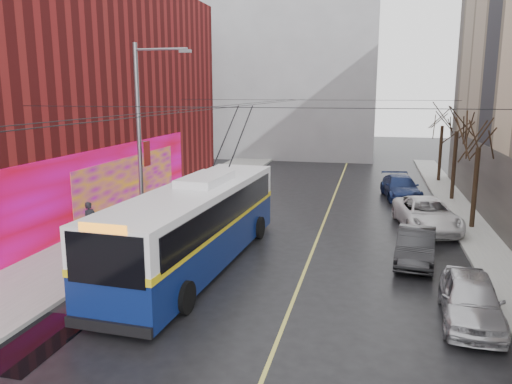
# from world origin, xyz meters

# --- Properties ---
(ground) EXTENTS (140.00, 140.00, 0.00)m
(ground) POSITION_xyz_m (0.00, 0.00, 0.00)
(ground) COLOR black
(ground) RESTS_ON ground
(sidewalk_left) EXTENTS (4.00, 60.00, 0.15)m
(sidewalk_left) POSITION_xyz_m (-8.00, 12.00, 0.07)
(sidewalk_left) COLOR gray
(sidewalk_left) RESTS_ON ground
(sidewalk_right) EXTENTS (2.00, 60.00, 0.15)m
(sidewalk_right) POSITION_xyz_m (9.00, 12.00, 0.07)
(sidewalk_right) COLOR gray
(sidewalk_right) RESTS_ON ground
(lane_line) EXTENTS (0.12, 50.00, 0.01)m
(lane_line) POSITION_xyz_m (1.50, 14.00, 0.00)
(lane_line) COLOR #BFB74C
(lane_line) RESTS_ON ground
(building_left) EXTENTS (12.11, 36.00, 14.00)m
(building_left) POSITION_xyz_m (-15.99, 13.99, 6.99)
(building_left) COLOR maroon
(building_left) RESTS_ON ground
(building_far) EXTENTS (20.50, 12.10, 18.00)m
(building_far) POSITION_xyz_m (-6.00, 44.99, 9.02)
(building_far) COLOR gray
(building_far) RESTS_ON ground
(streetlight_pole) EXTENTS (2.65, 0.60, 9.00)m
(streetlight_pole) POSITION_xyz_m (-6.14, 10.00, 4.85)
(streetlight_pole) COLOR slate
(streetlight_pole) RESTS_ON ground
(catenary_wires) EXTENTS (18.00, 60.00, 0.22)m
(catenary_wires) POSITION_xyz_m (-2.54, 14.77, 6.25)
(catenary_wires) COLOR black
(tree_near) EXTENTS (3.20, 3.20, 6.40)m
(tree_near) POSITION_xyz_m (9.00, 16.00, 4.98)
(tree_near) COLOR black
(tree_near) RESTS_ON ground
(tree_mid) EXTENTS (3.20, 3.20, 6.68)m
(tree_mid) POSITION_xyz_m (9.00, 23.00, 5.25)
(tree_mid) COLOR black
(tree_mid) RESTS_ON ground
(tree_far) EXTENTS (3.20, 3.20, 6.57)m
(tree_far) POSITION_xyz_m (9.00, 30.00, 5.14)
(tree_far) COLOR black
(tree_far) RESTS_ON ground
(puddle) EXTENTS (2.62, 3.54, 0.01)m
(puddle) POSITION_xyz_m (-5.53, 0.68, 0.00)
(puddle) COLOR black
(puddle) RESTS_ON ground
(pigeons_flying) EXTENTS (4.28, 1.89, 1.75)m
(pigeons_flying) POSITION_xyz_m (-2.81, 11.05, 6.90)
(pigeons_flying) COLOR slate
(trolleybus) EXTENTS (3.61, 13.29, 6.24)m
(trolleybus) POSITION_xyz_m (-2.86, 7.74, 1.73)
(trolleybus) COLOR #0A184C
(trolleybus) RESTS_ON ground
(parked_car_a) EXTENTS (2.00, 4.41, 1.47)m
(parked_car_a) POSITION_xyz_m (7.00, 4.82, 0.73)
(parked_car_a) COLOR #BCBCC2
(parked_car_a) RESTS_ON ground
(parked_car_b) EXTENTS (1.94, 4.37, 1.39)m
(parked_car_b) POSITION_xyz_m (5.80, 10.10, 0.70)
(parked_car_b) COLOR #262629
(parked_car_b) RESTS_ON ground
(parked_car_c) EXTENTS (3.44, 6.00, 1.57)m
(parked_car_c) POSITION_xyz_m (6.72, 15.55, 0.79)
(parked_car_c) COLOR white
(parked_car_c) RESTS_ON ground
(parked_car_d) EXTENTS (2.80, 5.38, 1.49)m
(parked_car_d) POSITION_xyz_m (5.80, 22.95, 0.75)
(parked_car_d) COLOR navy
(parked_car_d) RESTS_ON ground
(following_car) EXTENTS (2.42, 4.54, 1.47)m
(following_car) POSITION_xyz_m (-3.50, 16.97, 0.74)
(following_car) COLOR silver
(following_car) RESTS_ON ground
(pedestrian_a) EXTENTS (0.64, 0.77, 1.80)m
(pedestrian_a) POSITION_xyz_m (-8.71, 9.50, 1.05)
(pedestrian_a) COLOR black
(pedestrian_a) RESTS_ON sidewalk_left
(pedestrian_b) EXTENTS (0.65, 0.80, 1.55)m
(pedestrian_b) POSITION_xyz_m (-7.43, 7.74, 0.92)
(pedestrian_b) COLOR black
(pedestrian_b) RESTS_ON sidewalk_left
(pedestrian_c) EXTENTS (0.91, 1.21, 1.66)m
(pedestrian_c) POSITION_xyz_m (-6.95, 12.54, 0.98)
(pedestrian_c) COLOR black
(pedestrian_c) RESTS_ON sidewalk_left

